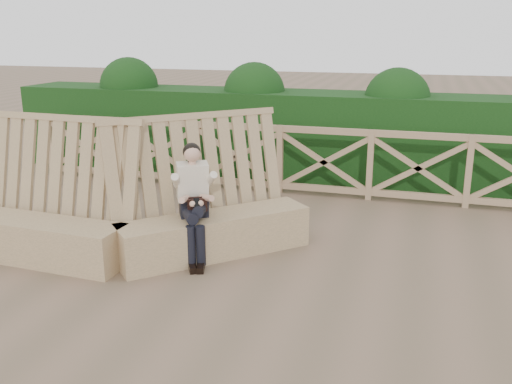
# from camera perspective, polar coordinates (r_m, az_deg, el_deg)

# --- Properties ---
(ground) EXTENTS (60.00, 60.00, 0.00)m
(ground) POSITION_cam_1_polar(r_m,az_deg,el_deg) (5.96, 0.62, -9.52)
(ground) COLOR brown
(ground) RESTS_ON ground
(bench) EXTENTS (4.08, 2.20, 1.62)m
(bench) POSITION_cam_1_polar(r_m,az_deg,el_deg) (6.82, -12.98, -2.87)
(bench) COLOR olive
(bench) RESTS_ON ground
(woman) EXTENTS (0.56, 0.79, 1.34)m
(woman) POSITION_cam_1_polar(r_m,az_deg,el_deg) (6.49, -6.25, -0.45)
(woman) COLOR black
(woman) RESTS_ON ground
(guardrail) EXTENTS (10.10, 0.09, 1.10)m
(guardrail) POSITION_cam_1_polar(r_m,az_deg,el_deg) (9.02, 6.78, 3.00)
(guardrail) COLOR #896B50
(guardrail) RESTS_ON ground
(hedge) EXTENTS (12.00, 1.20, 1.50)m
(hedge) POSITION_cam_1_polar(r_m,az_deg,el_deg) (10.15, 8.01, 5.54)
(hedge) COLOR black
(hedge) RESTS_ON ground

